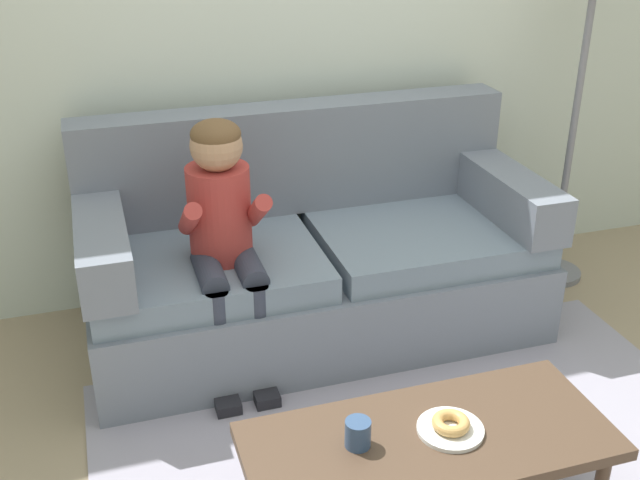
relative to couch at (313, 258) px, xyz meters
name	(u,v)px	position (x,y,z in m)	size (l,w,h in m)	color
ground	(410,430)	(0.13, -0.85, -0.36)	(10.00, 10.00, 0.00)	#9E896B
wall_back	(305,5)	(0.13, 0.55, 1.04)	(8.00, 0.10, 2.80)	beige
area_rug	(437,472)	(0.13, -1.10, -0.35)	(2.41, 1.81, 0.01)	#9993A3
couch	(313,258)	(0.00, 0.00, 0.00)	(2.04, 0.90, 1.00)	slate
coffee_table	(429,446)	(-0.02, -1.33, -0.01)	(1.16, 0.50, 0.39)	#4C3828
person_child	(224,227)	(-0.44, -0.21, 0.31)	(0.34, 0.58, 1.10)	#AD3833
plate	(450,429)	(0.05, -1.32, 0.04)	(0.21, 0.21, 0.01)	white
donut	(451,423)	(0.05, -1.32, 0.07)	(0.12, 0.12, 0.04)	tan
mug	(358,433)	(-0.25, -1.30, 0.08)	(0.08, 0.08, 0.09)	#334C72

